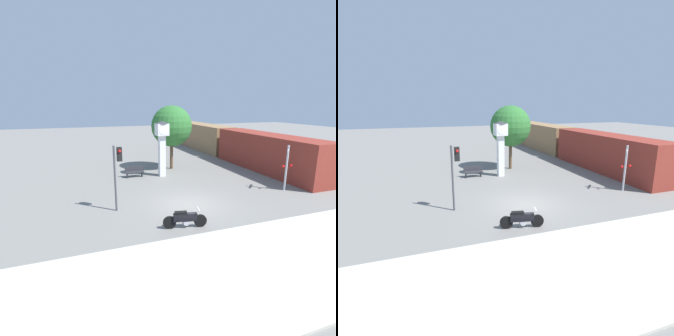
% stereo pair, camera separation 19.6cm
% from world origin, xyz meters
% --- Properties ---
extents(ground_plane, '(120.00, 120.00, 0.00)m').
position_xyz_m(ground_plane, '(0.00, 0.00, 0.00)').
color(ground_plane, slate).
extents(sidewalk_strip, '(36.00, 6.00, 0.10)m').
position_xyz_m(sidewalk_strip, '(0.00, -6.86, 0.05)').
color(sidewalk_strip, '#BCB7A8').
rests_on(sidewalk_strip, ground_plane).
extents(motorcycle, '(2.22, 0.67, 0.99)m').
position_xyz_m(motorcycle, '(-1.50, -2.86, 0.48)').
color(motorcycle, black).
rests_on(motorcycle, ground_plane).
extents(clock_tower, '(1.20, 1.20, 4.72)m').
position_xyz_m(clock_tower, '(0.55, 6.94, 3.13)').
color(clock_tower, white).
rests_on(clock_tower, ground_plane).
extents(freight_train, '(2.80, 26.44, 3.40)m').
position_xyz_m(freight_train, '(10.45, 12.17, 1.70)').
color(freight_train, maroon).
rests_on(freight_train, ground_plane).
extents(traffic_light, '(0.50, 0.35, 3.86)m').
position_xyz_m(traffic_light, '(-4.26, 0.52, 2.66)').
color(traffic_light, '#47474C').
rests_on(traffic_light, ground_plane).
extents(railroad_crossing_signal, '(0.90, 0.82, 3.30)m').
position_xyz_m(railroad_crossing_signal, '(7.67, 0.19, 1.81)').
color(railroad_crossing_signal, '#B7B7BC').
rests_on(railroad_crossing_signal, ground_plane).
extents(street_tree, '(3.81, 3.81, 5.99)m').
position_xyz_m(street_tree, '(2.24, 9.13, 4.07)').
color(street_tree, brown).
rests_on(street_tree, ground_plane).
extents(bench, '(1.60, 0.44, 0.92)m').
position_xyz_m(bench, '(-1.81, 7.34, 0.49)').
color(bench, '#2D2D33').
rests_on(bench, ground_plane).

